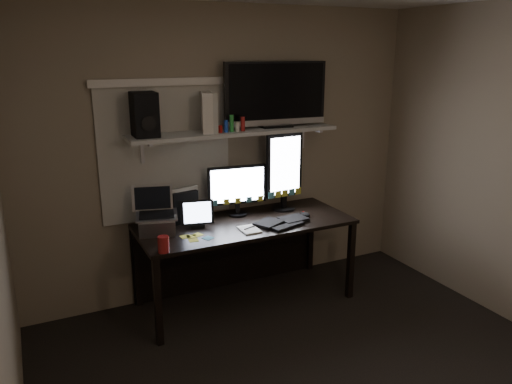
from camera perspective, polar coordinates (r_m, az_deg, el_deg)
back_wall at (r=4.39m, az=-3.32°, el=4.42°), size 3.60×0.00×3.60m
window_blinds at (r=4.19m, az=-10.23°, el=4.34°), size 1.10×0.02×1.10m
desk at (r=4.36m, az=-1.90°, el=-5.17°), size 1.80×0.75×0.73m
wall_shelf at (r=4.19m, az=-2.44°, el=6.88°), size 1.80×0.35×0.03m
monitor_landscape at (r=4.31m, az=-2.17°, el=0.19°), size 0.52×0.12×0.45m
monitor_portrait at (r=4.44m, az=3.24°, el=2.35°), size 0.36×0.09×0.71m
keyboard at (r=4.18m, az=2.89°, el=-3.37°), size 0.50×0.30×0.03m
mouse at (r=4.35m, az=5.61°, el=-2.58°), size 0.09×0.12×0.04m
notepad at (r=4.01m, az=-0.78°, el=-4.31°), size 0.14×0.20×0.01m
tablet at (r=4.07m, az=-6.78°, el=-2.50°), size 0.28×0.16×0.23m
file_sorter at (r=4.21m, az=-8.26°, el=-1.52°), size 0.24×0.14×0.29m
laptop at (r=3.97m, az=-11.31°, el=-2.19°), size 0.37×0.33×0.36m
cup at (r=3.64m, az=-10.53°, el=-5.89°), size 0.09×0.09×0.12m
sticky_notes at (r=3.94m, az=-6.38°, el=-4.85°), size 0.34×0.27×0.00m
tv at (r=4.34m, az=2.27°, el=11.04°), size 0.93×0.23×0.55m
game_console at (r=4.10m, az=-5.65°, el=9.07°), size 0.16×0.28×0.32m
speaker at (r=3.94m, az=-12.63°, el=8.64°), size 0.19×0.23×0.34m
bottles at (r=4.09m, az=-2.81°, el=7.82°), size 0.22×0.09×0.14m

